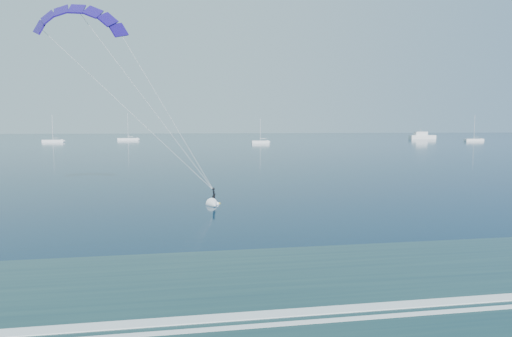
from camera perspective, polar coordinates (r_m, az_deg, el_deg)
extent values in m
cube|color=#1E423F|center=(18.58, 15.89, -18.17)|extent=(600.00, 22.00, 0.03)
cube|color=white|center=(19.83, 13.93, -16.52)|extent=(600.00, 0.70, 0.07)
cube|color=yellow|center=(43.72, -5.29, -4.33)|extent=(1.19, 0.38, 0.07)
imported|color=black|center=(43.59, -5.29, -3.34)|extent=(0.45, 0.59, 1.47)
cone|color=white|center=(42.42, -5.35, -4.57)|extent=(1.31, 1.74, 1.10)
cube|color=white|center=(273.01, 20.06, 3.70)|extent=(14.79, 3.94, 2.17)
cube|color=white|center=(272.47, 19.89, 4.14)|extent=(6.90, 3.15, 1.97)
cylinder|color=silver|center=(272.45, 19.91, 4.56)|extent=(0.16, 0.16, 2.00)
cube|color=white|center=(223.40, -24.03, 3.15)|extent=(9.00, 2.40, 1.20)
cylinder|color=silver|center=(223.30, -24.09, 4.73)|extent=(0.18, 0.18, 11.12)
cylinder|color=silver|center=(223.07, -23.75, 3.52)|extent=(2.60, 0.12, 0.12)
cube|color=white|center=(241.41, -15.69, 3.54)|extent=(10.32, 2.40, 1.20)
cylinder|color=silver|center=(241.32, -15.73, 5.17)|extent=(0.18, 0.18, 12.49)
cylinder|color=silver|center=(241.26, -15.41, 3.88)|extent=(2.60, 0.12, 0.12)
cube|color=white|center=(192.49, 0.54, 3.33)|extent=(7.37, 2.40, 1.20)
cylinder|color=silver|center=(192.38, 0.54, 4.88)|extent=(0.18, 0.18, 9.21)
cylinder|color=silver|center=(192.66, 0.89, 3.75)|extent=(2.60, 0.12, 0.12)
cube|color=white|center=(243.71, 25.58, 3.23)|extent=(9.33, 2.40, 1.20)
cylinder|color=silver|center=(243.62, 25.64, 4.71)|extent=(0.18, 0.18, 11.36)
cylinder|color=silver|center=(244.37, 25.82, 3.55)|extent=(2.60, 0.12, 0.12)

